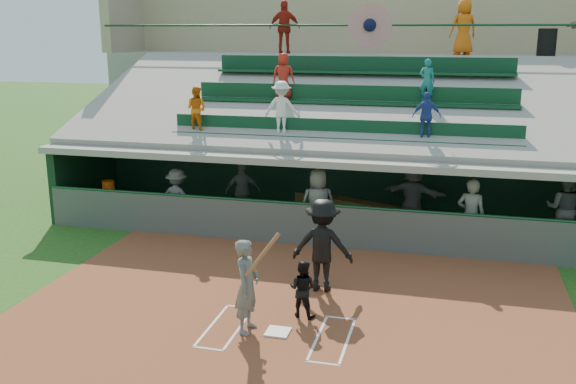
% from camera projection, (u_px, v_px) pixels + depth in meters
% --- Properties ---
extents(ground, '(100.00, 100.00, 0.00)m').
position_uv_depth(ground, '(278.00, 334.00, 11.85)').
color(ground, '#204D15').
rests_on(ground, ground).
extents(dirt_slab, '(11.00, 9.00, 0.02)m').
position_uv_depth(dirt_slab, '(285.00, 322.00, 12.32)').
color(dirt_slab, brown).
rests_on(dirt_slab, ground).
extents(home_plate, '(0.43, 0.43, 0.03)m').
position_uv_depth(home_plate, '(278.00, 332.00, 11.84)').
color(home_plate, silver).
rests_on(home_plate, dirt_slab).
extents(batters_box_chalk, '(2.65, 1.85, 0.01)m').
position_uv_depth(batters_box_chalk, '(278.00, 332.00, 11.85)').
color(batters_box_chalk, white).
rests_on(batters_box_chalk, dirt_slab).
extents(dugout_floor, '(16.00, 3.50, 0.04)m').
position_uv_depth(dugout_floor, '(340.00, 227.00, 18.19)').
color(dugout_floor, gray).
rests_on(dugout_floor, ground).
extents(concourse_slab, '(20.00, 3.00, 4.60)m').
position_uv_depth(concourse_slab, '(372.00, 116.00, 23.96)').
color(concourse_slab, gray).
rests_on(concourse_slab, ground).
extents(grandstand, '(20.40, 10.40, 7.80)m').
position_uv_depth(grandstand, '(361.00, 129.00, 21.17)').
color(grandstand, '#4F544F').
rests_on(grandstand, ground).
extents(batter_at_plate, '(0.86, 0.75, 1.95)m').
position_uv_depth(batter_at_plate, '(247.00, 286.00, 11.71)').
color(batter_at_plate, '#525550').
rests_on(batter_at_plate, dirt_slab).
extents(catcher, '(0.61, 0.51, 1.14)m').
position_uv_depth(catcher, '(302.00, 289.00, 12.40)').
color(catcher, black).
rests_on(catcher, dirt_slab).
extents(home_umpire, '(1.32, 0.79, 2.01)m').
position_uv_depth(home_umpire, '(322.00, 245.00, 13.58)').
color(home_umpire, black).
rests_on(home_umpire, dirt_slab).
extents(dugout_bench, '(15.25, 6.56, 0.49)m').
position_uv_depth(dugout_bench, '(345.00, 207.00, 19.29)').
color(dugout_bench, olive).
rests_on(dugout_bench, dugout_floor).
extents(white_table, '(0.86, 0.65, 0.74)m').
position_uv_depth(white_table, '(110.00, 204.00, 19.04)').
color(white_table, white).
rests_on(white_table, dugout_floor).
extents(water_cooler, '(0.36, 0.36, 0.36)m').
position_uv_depth(water_cooler, '(108.00, 187.00, 18.87)').
color(water_cooler, '#ED570D').
rests_on(water_cooler, white_table).
extents(dugout_player_a, '(1.13, 0.72, 1.67)m').
position_uv_depth(dugout_player_a, '(177.00, 198.00, 17.95)').
color(dugout_player_a, '#555752').
rests_on(dugout_player_a, dugout_floor).
extents(dugout_player_b, '(1.10, 0.74, 1.73)m').
position_uv_depth(dugout_player_b, '(243.00, 191.00, 18.58)').
color(dugout_player_b, '#575A55').
rests_on(dugout_player_b, dugout_floor).
extents(dugout_player_c, '(1.07, 0.86, 1.91)m').
position_uv_depth(dugout_player_c, '(318.00, 204.00, 16.86)').
color(dugout_player_c, '#5A5C57').
rests_on(dugout_player_c, dugout_floor).
extents(dugout_player_d, '(1.85, 0.99, 1.90)m').
position_uv_depth(dugout_player_d, '(413.00, 196.00, 17.73)').
color(dugout_player_d, '#5D5F5A').
rests_on(dugout_player_d, dugout_floor).
extents(dugout_player_e, '(0.76, 0.57, 1.89)m').
position_uv_depth(dugout_player_e, '(471.00, 216.00, 15.86)').
color(dugout_player_e, '#5B5D58').
rests_on(dugout_player_e, dugout_floor).
extents(dugout_player_f, '(1.14, 1.01, 1.95)m').
position_uv_depth(dugout_player_f, '(565.00, 209.00, 16.34)').
color(dugout_player_f, '#585B56').
rests_on(dugout_player_f, dugout_floor).
extents(trash_bin, '(0.60, 0.60, 0.89)m').
position_uv_depth(trash_bin, '(547.00, 42.00, 20.90)').
color(trash_bin, black).
rests_on(trash_bin, concourse_slab).
extents(concourse_staff_a, '(1.15, 0.62, 1.86)m').
position_uv_depth(concourse_staff_a, '(285.00, 27.00, 22.67)').
color(concourse_staff_a, '#A61D13').
rests_on(concourse_staff_a, concourse_slab).
extents(concourse_staff_b, '(1.07, 0.89, 1.87)m').
position_uv_depth(concourse_staff_b, '(464.00, 27.00, 21.93)').
color(concourse_staff_b, orange).
rests_on(concourse_staff_b, concourse_slab).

